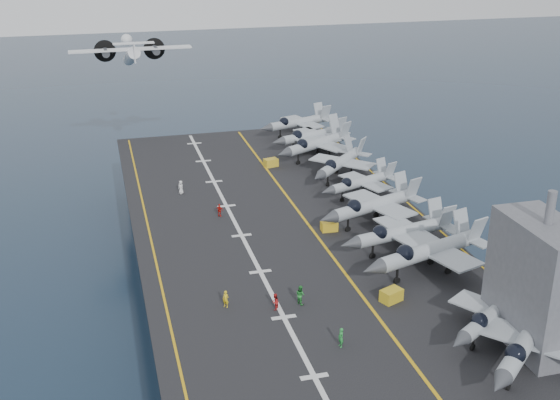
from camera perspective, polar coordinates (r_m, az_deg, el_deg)
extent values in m
plane|color=#142135|center=(93.29, 0.64, -8.32)|extent=(500.00, 500.00, 0.00)
cube|color=#56595E|center=(90.89, 0.65, -5.60)|extent=(36.00, 90.00, 10.00)
cube|color=black|center=(88.62, 0.67, -2.61)|extent=(38.00, 92.00, 0.40)
cube|color=gold|center=(89.31, 2.52, -2.27)|extent=(0.35, 90.00, 0.02)
cube|color=silver|center=(87.25, -3.14, -2.89)|extent=(0.50, 90.00, 0.02)
cube|color=gold|center=(85.95, -10.34, -3.64)|extent=(0.25, 90.00, 0.02)
cube|color=gold|center=(94.78, 11.51, -1.25)|extent=(0.25, 90.00, 0.02)
imported|color=yellow|center=(71.52, -4.43, -8.03)|extent=(1.30, 1.25, 1.81)
imported|color=#B21919|center=(70.91, -0.41, -8.27)|extent=(1.20, 1.27, 1.77)
imported|color=red|center=(92.65, -4.93, -0.84)|extent=(1.27, 1.15, 1.77)
imported|color=white|center=(101.06, -8.06, 1.04)|extent=(1.18, 1.38, 1.95)
imported|color=green|center=(65.47, 4.97, -11.07)|extent=(0.85, 1.20, 1.91)
imported|color=#268C33|center=(71.86, 1.66, -7.70)|extent=(1.25, 1.47, 2.06)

